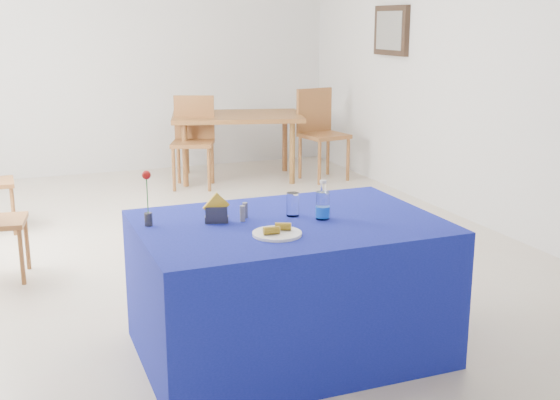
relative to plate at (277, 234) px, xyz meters
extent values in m
plane|color=beige|center=(0.22, 1.97, -0.77)|extent=(7.00, 7.00, 0.00)
plane|color=silver|center=(0.22, 5.47, 0.63)|extent=(5.00, 0.00, 5.00)
plane|color=silver|center=(0.22, -1.53, 0.63)|extent=(5.00, 0.00, 5.00)
plane|color=silver|center=(2.72, 1.97, 0.63)|extent=(0.00, 7.00, 7.00)
cube|color=black|center=(2.69, 3.57, 0.93)|extent=(0.06, 0.64, 0.52)
cube|color=#998C66|center=(2.67, 3.57, 0.93)|extent=(0.02, 0.52, 0.40)
cylinder|color=white|center=(0.00, 0.00, 0.00)|extent=(0.25, 0.25, 0.01)
cylinder|color=white|center=(0.21, 0.30, 0.06)|extent=(0.07, 0.07, 0.13)
cylinder|color=slate|center=(-0.08, 0.30, 0.04)|extent=(0.03, 0.03, 0.08)
cylinder|color=slate|center=(-0.05, 0.36, 0.04)|extent=(0.03, 0.03, 0.08)
cube|color=navy|center=(0.15, 0.22, -0.39)|extent=(1.60, 1.10, 0.76)
cylinder|color=silver|center=(0.34, 0.19, 0.07)|extent=(0.07, 0.07, 0.15)
cylinder|color=blue|center=(0.34, 0.19, 0.03)|extent=(0.08, 0.08, 0.06)
cylinder|color=silver|center=(0.34, 0.19, 0.17)|extent=(0.03, 0.03, 0.05)
cylinder|color=silver|center=(0.34, 0.19, 0.20)|extent=(0.04, 0.04, 0.01)
cube|color=#35353A|center=(-0.22, 0.33, 0.01)|extent=(0.13, 0.08, 0.03)
cube|color=#323237|center=(-0.22, 0.31, 0.04)|extent=(0.11, 0.04, 0.09)
cube|color=#3C3C41|center=(-0.21, 0.35, 0.04)|extent=(0.11, 0.04, 0.09)
cube|color=gold|center=(-0.22, 0.33, 0.08)|extent=(0.15, 0.02, 0.15)
cylinder|color=#292A2F|center=(-0.57, 0.40, 0.03)|extent=(0.04, 0.04, 0.07)
cylinder|color=#1B6D25|center=(-0.57, 0.40, 0.14)|extent=(0.01, 0.01, 0.22)
sphere|color=#B00E0B|center=(-0.57, 0.40, 0.26)|extent=(0.05, 0.05, 0.05)
cube|color=olive|center=(1.27, 4.57, -0.04)|extent=(1.67, 1.30, 0.05)
cylinder|color=brown|center=(0.60, 4.38, -0.41)|extent=(0.06, 0.06, 0.71)
cylinder|color=brown|center=(1.76, 4.07, -0.41)|extent=(0.06, 0.06, 0.71)
cylinder|color=brown|center=(0.78, 5.06, -0.41)|extent=(0.06, 0.06, 0.71)
cylinder|color=brown|center=(1.94, 4.75, -0.41)|extent=(0.06, 0.06, 0.71)
cylinder|color=brown|center=(0.43, 4.20, -0.53)|extent=(0.04, 0.04, 0.48)
cylinder|color=brown|center=(0.78, 4.06, -0.53)|extent=(0.04, 0.04, 0.48)
cylinder|color=brown|center=(0.57, 4.56, -0.53)|extent=(0.04, 0.04, 0.48)
cylinder|color=brown|center=(0.92, 4.42, -0.53)|extent=(0.04, 0.04, 0.48)
cube|color=brown|center=(0.67, 4.31, -0.27)|extent=(0.58, 0.58, 0.04)
cube|color=brown|center=(0.75, 4.50, -0.01)|extent=(0.43, 0.20, 0.49)
cylinder|color=brown|center=(2.02, 3.91, -0.52)|extent=(0.04, 0.04, 0.50)
cylinder|color=brown|center=(2.42, 3.98, -0.52)|extent=(0.04, 0.04, 0.50)
cylinder|color=brown|center=(1.95, 4.30, -0.52)|extent=(0.04, 0.04, 0.50)
cylinder|color=brown|center=(2.35, 4.37, -0.52)|extent=(0.04, 0.04, 0.50)
cube|color=brown|center=(2.18, 4.14, -0.25)|extent=(0.54, 0.54, 0.04)
cube|color=brown|center=(2.15, 4.35, 0.02)|extent=(0.47, 0.13, 0.51)
cylinder|color=brown|center=(-1.20, 1.85, -0.56)|extent=(0.03, 0.03, 0.41)
cylinder|color=brown|center=(-1.15, 2.17, -0.56)|extent=(0.03, 0.03, 0.41)
cylinder|color=brown|center=(-1.23, 3.12, -0.56)|extent=(0.03, 0.03, 0.42)
cylinder|color=brown|center=(-1.23, 3.46, -0.56)|extent=(0.03, 0.03, 0.42)
cylinder|color=gold|center=(-0.04, -0.02, 0.03)|extent=(0.09, 0.05, 0.04)
cylinder|color=beige|center=(0.00, -0.03, 0.03)|extent=(0.01, 0.03, 0.03)
cylinder|color=gold|center=(0.04, 0.02, 0.03)|extent=(0.09, 0.07, 0.04)
cylinder|color=beige|center=(0.08, 0.01, 0.03)|extent=(0.02, 0.03, 0.03)
camera|label=1|loc=(-1.21, -3.13, 1.03)|focal=45.00mm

